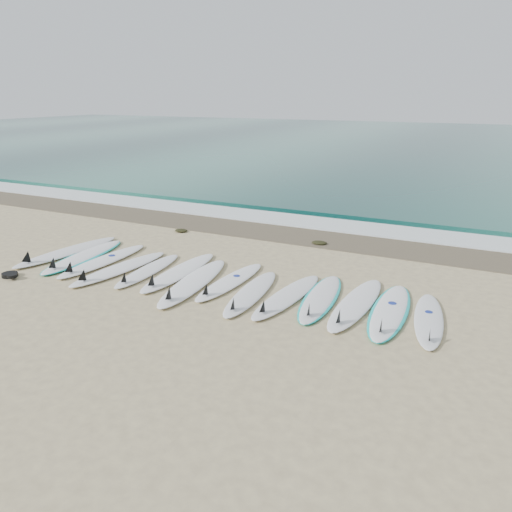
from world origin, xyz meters
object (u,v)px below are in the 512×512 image
at_px(surfboard_0, 65,252).
at_px(leash_coil, 10,275).
at_px(surfboard_7, 229,282).
at_px(surfboard_13, 429,320).

distance_m(surfboard_0, leash_coil, 1.64).
distance_m(surfboard_0, surfboard_7, 4.44).
bearing_deg(surfboard_13, surfboard_7, 170.75).
relative_size(surfboard_7, leash_coil, 5.32).
bearing_deg(leash_coil, surfboard_7, 20.94).
relative_size(surfboard_0, leash_coil, 6.41).
height_order(surfboard_7, surfboard_13, surfboard_7).
distance_m(surfboard_0, surfboard_13, 8.29).
bearing_deg(surfboard_13, leash_coil, -177.16).
height_order(surfboard_0, surfboard_13, surfboard_0).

